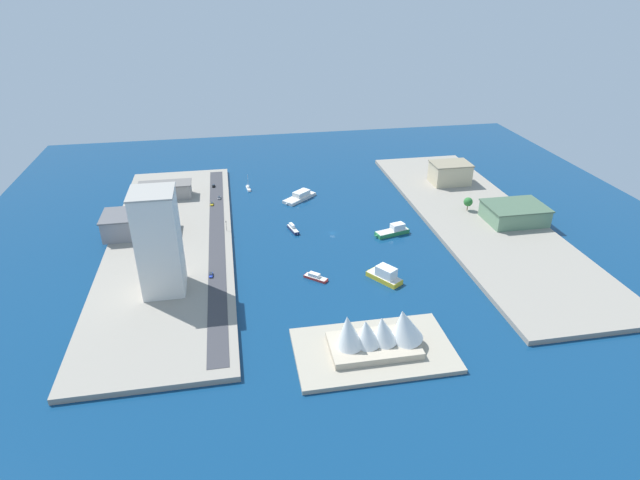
# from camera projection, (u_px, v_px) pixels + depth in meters

# --- Properties ---
(ground_plane) EXTENTS (440.00, 440.00, 0.00)m
(ground_plane) POSITION_uv_depth(u_px,v_px,m) (332.00, 233.00, 315.97)
(ground_plane) COLOR navy
(quay_west) EXTENTS (70.00, 240.00, 2.69)m
(quay_west) POSITION_uv_depth(u_px,v_px,m) (479.00, 219.00, 330.40)
(quay_west) COLOR gray
(quay_west) RESTS_ON ground_plane
(quay_east) EXTENTS (70.00, 240.00, 2.69)m
(quay_east) POSITION_uv_depth(u_px,v_px,m) (171.00, 244.00, 300.30)
(quay_east) COLOR gray
(quay_east) RESTS_ON ground_plane
(peninsula_point) EXTENTS (65.98, 38.83, 2.00)m
(peninsula_point) POSITION_uv_depth(u_px,v_px,m) (374.00, 350.00, 216.93)
(peninsula_point) COLOR #A89E89
(peninsula_point) RESTS_ON ground_plane
(road_strip) EXTENTS (9.04, 228.00, 0.15)m
(road_strip) POSITION_uv_depth(u_px,v_px,m) (217.00, 238.00, 303.82)
(road_strip) COLOR #38383D
(road_strip) RESTS_ON quay_east
(ferry_white_commuter) EXTENTS (25.32, 23.68, 5.48)m
(ferry_white_commuter) POSITION_uv_depth(u_px,v_px,m) (300.00, 196.00, 361.96)
(ferry_white_commuter) COLOR silver
(ferry_white_commuter) RESTS_ON ground_plane
(tugboat_red) EXTENTS (12.13, 11.21, 3.19)m
(tugboat_red) POSITION_uv_depth(u_px,v_px,m) (315.00, 277.00, 268.34)
(tugboat_red) COLOR red
(tugboat_red) RESTS_ON ground_plane
(ferry_green_doubledeck) EXTENTS (23.12, 11.84, 6.34)m
(ferry_green_doubledeck) POSITION_uv_depth(u_px,v_px,m) (393.00, 231.00, 313.65)
(ferry_green_doubledeck) COLOR #2D8C4C
(ferry_green_doubledeck) RESTS_ON ground_plane
(sailboat_small_white) EXTENTS (3.31, 10.87, 11.52)m
(sailboat_small_white) POSITION_uv_depth(u_px,v_px,m) (248.00, 188.00, 378.11)
(sailboat_small_white) COLOR white
(sailboat_small_white) RESTS_ON ground_plane
(ferry_yellow_fast) EXTENTS (16.64, 19.87, 7.97)m
(ferry_yellow_fast) POSITION_uv_depth(u_px,v_px,m) (385.00, 275.00, 266.32)
(ferry_yellow_fast) COLOR yellow
(ferry_yellow_fast) RESTS_ON ground_plane
(patrol_launch_navy) EXTENTS (6.23, 14.36, 3.93)m
(patrol_launch_navy) POSITION_uv_depth(u_px,v_px,m) (293.00, 229.00, 317.83)
(patrol_launch_navy) COLOR #1E284C
(patrol_launch_navy) RESTS_ON ground_plane
(office_block_beige) EXTENTS (27.79, 20.02, 15.36)m
(office_block_beige) POSITION_uv_depth(u_px,v_px,m) (450.00, 173.00, 379.45)
(office_block_beige) COLOR #C6B793
(office_block_beige) RESTS_ON quay_west
(carpark_squat_concrete) EXTENTS (35.73, 15.20, 10.14)m
(carpark_squat_concrete) POSITION_uv_depth(u_px,v_px,m) (165.00, 190.00, 356.65)
(carpark_squat_concrete) COLOR gray
(carpark_squat_concrete) RESTS_ON quay_east
(terminal_long_green) EXTENTS (36.15, 27.40, 10.82)m
(terminal_long_green) POSITION_uv_depth(u_px,v_px,m) (515.00, 213.00, 322.31)
(terminal_long_green) COLOR slate
(terminal_long_green) RESTS_ON quay_west
(hotel_broad_white) EXTENTS (20.19, 21.17, 51.60)m
(hotel_broad_white) POSITION_uv_depth(u_px,v_px,m) (159.00, 242.00, 243.67)
(hotel_broad_white) COLOR silver
(hotel_broad_white) RESTS_ON quay_east
(warehouse_low_gray) EXTENTS (38.50, 24.11, 13.10)m
(warehouse_low_gray) POSITION_uv_depth(u_px,v_px,m) (137.00, 223.00, 306.53)
(warehouse_low_gray) COLOR gray
(warehouse_low_gray) RESTS_ON quay_east
(sedan_silver) EXTENTS (2.06, 4.29, 1.59)m
(sedan_silver) POSITION_uv_depth(u_px,v_px,m) (219.00, 198.00, 355.81)
(sedan_silver) COLOR black
(sedan_silver) RESTS_ON road_strip
(suv_black) EXTENTS (1.96, 4.44, 1.54)m
(suv_black) POSITION_uv_depth(u_px,v_px,m) (214.00, 186.00, 375.52)
(suv_black) COLOR black
(suv_black) RESTS_ON road_strip
(taxi_yellow_cab) EXTENTS (2.07, 5.08, 1.42)m
(taxi_yellow_cab) POSITION_uv_depth(u_px,v_px,m) (212.00, 204.00, 346.79)
(taxi_yellow_cab) COLOR black
(taxi_yellow_cab) RESTS_ON road_strip
(hatchback_blue) EXTENTS (1.99, 4.74, 1.51)m
(hatchback_blue) POSITION_uv_depth(u_px,v_px,m) (211.00, 275.00, 265.81)
(hatchback_blue) COLOR black
(hatchback_blue) RESTS_ON road_strip
(traffic_light_waterfront) EXTENTS (0.36, 0.36, 6.50)m
(traffic_light_waterfront) POSITION_uv_depth(u_px,v_px,m) (226.00, 224.00, 310.63)
(traffic_light_waterfront) COLOR black
(traffic_light_waterfront) RESTS_ON quay_east
(opera_landmark) EXTENTS (39.29, 21.24, 18.97)m
(opera_landmark) POSITION_uv_depth(u_px,v_px,m) (378.00, 333.00, 213.06)
(opera_landmark) COLOR #BCAD93
(opera_landmark) RESTS_ON peninsula_point
(park_tree_cluster) EXTENTS (17.54, 15.14, 9.41)m
(park_tree_cluster) POSITION_uv_depth(u_px,v_px,m) (479.00, 204.00, 333.32)
(park_tree_cluster) COLOR brown
(park_tree_cluster) RESTS_ON quay_west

